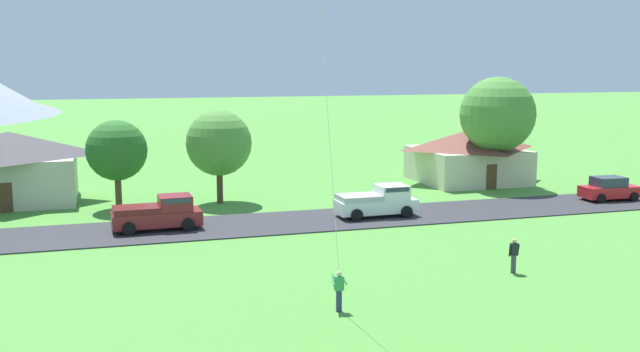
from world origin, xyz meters
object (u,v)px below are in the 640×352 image
house_left_center (468,155)px  parked_car_red_west_end (609,189)px  house_leftmost (10,166)px  tree_left_of_center (498,115)px  watcher_person (514,255)px  pickup_truck_maroon_west_side (159,213)px  pickup_truck_white_east_side (378,201)px  tree_near_right (117,151)px  tree_right_of_center (219,143)px

house_left_center → parked_car_red_west_end: (5.74, -10.67, -1.40)m
house_leftmost → house_left_center: size_ratio=1.07×
house_left_center → tree_left_of_center: (0.65, -3.42, 3.60)m
watcher_person → house_leftmost: bearing=133.9°
parked_car_red_west_end → watcher_person: size_ratio=2.55×
house_leftmost → pickup_truck_maroon_west_side: (9.42, -11.90, -1.59)m
pickup_truck_white_east_side → house_left_center: bearing=41.8°
tree_left_of_center → tree_near_right: 29.12m
tree_right_of_center → pickup_truck_maroon_west_side: size_ratio=1.26×
tree_left_of_center → parked_car_red_west_end: tree_left_of_center is taller
tree_near_right → watcher_person: 27.74m
house_left_center → tree_near_right: (-28.41, -3.50, 1.76)m
house_leftmost → pickup_truck_maroon_west_side: size_ratio=1.80×
house_left_center → house_leftmost: bearing=178.3°
house_left_center → tree_right_of_center: (-21.45, -3.38, 2.04)m
house_leftmost → watcher_person: size_ratio=5.67×
tree_left_of_center → tree_right_of_center: tree_left_of_center is taller
pickup_truck_maroon_west_side → watcher_person: 20.73m
house_leftmost → watcher_person: house_leftmost is taller
house_leftmost → pickup_truck_maroon_west_side: 15.26m
house_leftmost → tree_right_of_center: size_ratio=1.43×
house_leftmost → parked_car_red_west_end: (41.42, -11.71, -1.78)m
tree_left_of_center → pickup_truck_white_east_side: bearing=-149.6°
tree_right_of_center → watcher_person: 24.09m
tree_left_of_center → house_left_center: bearing=100.8°
tree_near_right → pickup_truck_maroon_west_side: 8.22m
pickup_truck_white_east_side → tree_right_of_center: bearing=139.6°
tree_near_right → pickup_truck_white_east_side: tree_near_right is taller
tree_left_of_center → watcher_person: (-11.51, -21.32, -4.99)m
house_leftmost → parked_car_red_west_end: house_leftmost is taller
tree_left_of_center → pickup_truck_maroon_west_side: 28.32m
house_left_center → parked_car_red_west_end: house_left_center is taller
house_left_center → tree_near_right: bearing=-173.0°
tree_left_of_center → parked_car_red_west_end: (5.09, -7.25, -5.00)m
tree_near_right → watcher_person: size_ratio=3.64×
house_left_center → tree_right_of_center: tree_right_of_center is taller
house_leftmost → tree_left_of_center: bearing=-7.0°
tree_left_of_center → parked_car_red_west_end: 10.17m
house_leftmost → parked_car_red_west_end: size_ratio=2.22×
tree_left_of_center → watcher_person: tree_left_of_center is taller
house_leftmost → house_left_center: house_leftmost is taller
pickup_truck_maroon_west_side → watcher_person: size_ratio=3.15×
tree_near_right → house_leftmost: bearing=148.0°
house_left_center → watcher_person: bearing=-113.7°
house_left_center → pickup_truck_maroon_west_side: (-26.25, -10.85, -1.21)m
tree_right_of_center → parked_car_red_west_end: tree_right_of_center is taller
watcher_person → tree_right_of_center: bearing=116.4°
tree_left_of_center → pickup_truck_maroon_west_side: tree_left_of_center is taller
tree_right_of_center → tree_near_right: bearing=-179.0°
tree_right_of_center → pickup_truck_maroon_west_side: (-4.80, -7.47, -3.25)m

